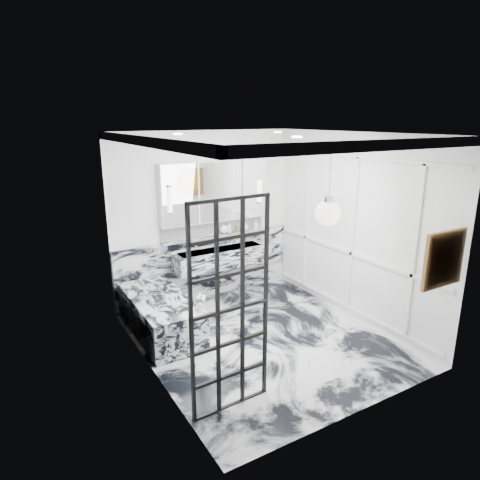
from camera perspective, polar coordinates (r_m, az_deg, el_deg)
floor at (r=6.17m, az=3.14°, el=-12.99°), size 3.60×3.60×0.00m
ceiling at (r=5.40m, az=3.60°, el=13.99°), size 3.60×3.60×0.00m
wall_back at (r=7.14m, az=-4.69°, el=3.11°), size 3.60×0.00×3.60m
wall_front at (r=4.33m, az=16.75°, el=-6.22°), size 3.60×0.00×3.60m
wall_left at (r=4.95m, az=-12.26°, el=-3.06°), size 0.00×3.60×3.60m
wall_right at (r=6.62m, az=14.96°, el=1.58°), size 0.00×3.60×3.60m
marble_clad_back at (r=7.36m, az=-4.45°, el=-3.58°), size 3.18×0.05×1.05m
marble_clad_left at (r=4.98m, az=-12.06°, el=-3.68°), size 0.02×3.56×2.68m
panel_molding at (r=6.63m, az=14.78°, el=0.72°), size 0.03×3.40×2.30m
soap_bottle_a at (r=7.29m, az=-1.46°, el=1.70°), size 0.09×0.09×0.19m
soap_bottle_b at (r=7.56m, az=2.07°, el=2.10°), size 0.07×0.08×0.16m
soap_bottle_c at (r=7.45m, az=0.62°, el=1.90°), size 0.15×0.15×0.16m
face_pot at (r=7.25m, az=-2.16°, el=1.44°), size 0.14×0.14×0.14m
amber_bottle at (r=7.38m, az=-0.35°, el=1.52°), size 0.04×0.04×0.10m
flower_vase at (r=5.64m, az=-5.29°, el=-8.97°), size 0.08×0.08×0.12m
crittall_door at (r=4.36m, az=-1.30°, el=-9.25°), size 0.88×0.08×2.26m
artwork at (r=5.23m, az=25.56°, el=-2.31°), size 0.55×0.05×0.55m
pendant_light at (r=4.39m, az=11.63°, el=3.50°), size 0.25×0.25×0.25m
trough_sink at (r=7.17m, az=-2.63°, el=-2.35°), size 1.60×0.45×0.30m
ledge at (r=7.22m, az=-3.28°, el=0.57°), size 1.90×0.14×0.04m
subway_tile at (r=7.23m, az=-3.52°, el=1.72°), size 1.90×0.03×0.23m
mirror_cabinet at (r=7.06m, az=-3.40°, el=6.46°), size 1.90×0.16×1.00m
sconce_left at (r=6.65m, az=-9.34°, el=5.34°), size 0.07×0.07×0.40m
sconce_right at (r=7.39m, az=2.65°, el=6.59°), size 0.07×0.07×0.40m
bathtub at (r=6.29m, az=-10.57°, el=-9.83°), size 0.75×1.65×0.55m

